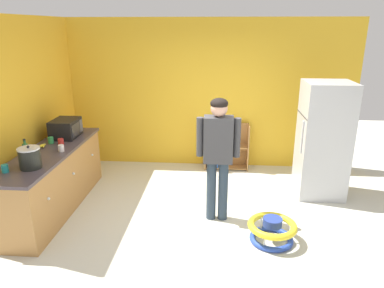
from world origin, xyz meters
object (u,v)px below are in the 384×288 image
Objects in this scene: crock_pot at (30,158)px; green_cup at (51,140)px; microwave at (66,128)px; standing_person at (218,148)px; teal_cup at (5,169)px; refrigerator at (323,140)px; kitchen_counter at (53,180)px; baby_walker at (272,230)px; banana_bunch at (43,146)px; green_glass_bottle at (26,150)px; yellow_cup at (69,127)px; bookshelf at (224,149)px; white_cup at (61,148)px; red_cup at (61,142)px.

green_cup is (-0.19, 0.95, -0.08)m from crock_pot.
standing_person is at bearing -17.52° from microwave.
teal_cup is at bearing -146.98° from crock_pot.
refrigerator is 18.74× the size of green_cup.
standing_person is at bearing -9.62° from green_cup.
standing_person is 17.85× the size of teal_cup.
kitchen_counter is 3.12m from baby_walker.
banana_bunch is 0.39m from green_glass_bottle.
refrigerator is at bearing 11.55° from kitchen_counter.
yellow_cup is (-4.08, 0.20, 0.06)m from refrigerator.
baby_walker is 1.26× the size of microwave.
white_cup is at bearing -141.29° from bookshelf.
banana_bunch is at bearing -91.31° from yellow_cup.
kitchen_counter is 24.84× the size of teal_cup.
microwave is (-3.06, 1.26, 0.88)m from baby_walker.
standing_person is 10.87× the size of banana_bunch.
yellow_cup is at bearing 90.96° from green_cup.
green_cup is at bearing -173.00° from refrigerator.
microwave is (-2.37, 0.75, 0.01)m from standing_person.
banana_bunch is at bearing 156.48° from white_cup.
standing_person is (2.35, -0.11, 0.58)m from kitchen_counter.
banana_bunch is 1.64× the size of red_cup.
baby_walker is at bearing -11.52° from kitchen_counter.
red_cup reaches higher than kitchen_counter.
bookshelf is 3.72m from teal_cup.
green_cup is at bearing 132.14° from white_cup.
microwave reaches higher than green_glass_bottle.
refrigerator reaches higher than yellow_cup.
crock_pot is 0.97m from green_cup.
kitchen_counter is 24.84× the size of red_cup.
bookshelf is 2.94× the size of crock_pot.
banana_bunch is at bearing -147.32° from bookshelf.
bookshelf is at bearing 32.68° from banana_bunch.
bookshelf is 3.02m from green_cup.
red_cup is (-0.01, 0.89, -0.08)m from crock_pot.
red_cup is 1.00× the size of white_cup.
baby_walker is 3.36m from banana_bunch.
crock_pot is (0.08, -0.64, 0.58)m from kitchen_counter.
white_cup is (0.19, -0.03, 0.50)m from kitchen_counter.
bookshelf is (-1.50, 0.98, -0.51)m from refrigerator.
banana_bunch is 0.19m from green_cup.
yellow_cup is (-2.48, 1.12, -0.08)m from standing_person.
crock_pot is at bearing -159.47° from refrigerator.
microwave is at bearing -73.70° from yellow_cup.
bookshelf is 3.14m from banana_bunch.
crock_pot is at bearing -78.52° from green_cup.
refrigerator is 2.95× the size of baby_walker.
baby_walker is at bearing 3.18° from teal_cup.
refrigerator is at bearing 21.32° from teal_cup.
teal_cup is 1.00× the size of yellow_cup.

